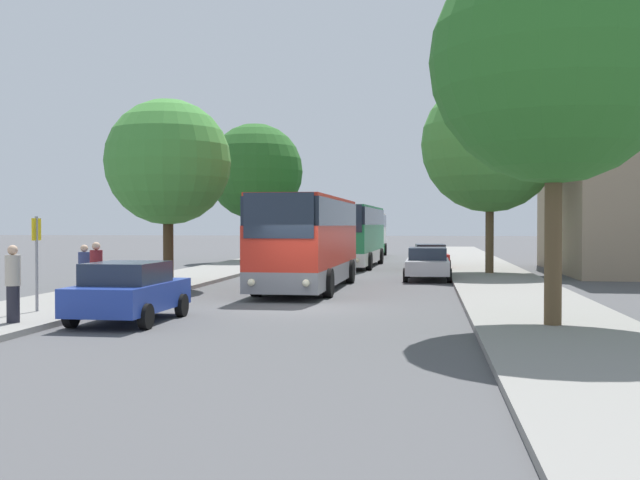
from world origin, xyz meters
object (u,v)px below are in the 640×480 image
(parked_car_left_curb, at_px, (129,291))
(bus_stop_sign, at_px, (37,252))
(bus_front, at_px, (308,241))
(tree_left_far, at_px, (255,171))
(pedestrian_walking_back, at_px, (13,283))
(pedestrian_waiting_far, at_px, (84,273))
(parked_car_right_far, at_px, (430,256))
(bus_middle, at_px, (354,235))
(parked_car_right_near, at_px, (428,263))
(pedestrian_waiting_near, at_px, (96,273))
(tree_right_near, at_px, (490,144))
(bus_rear, at_px, (367,234))
(tree_left_near, at_px, (168,162))
(tree_right_mid, at_px, (554,60))

(parked_car_left_curb, distance_m, bus_stop_sign, 3.14)
(bus_front, bearing_deg, tree_left_far, 109.59)
(pedestrian_walking_back, bearing_deg, pedestrian_waiting_far, -109.18)
(parked_car_right_far, bearing_deg, pedestrian_waiting_far, 60.36)
(bus_middle, xyz_separation_m, parked_car_right_near, (4.30, -10.29, -1.14))
(pedestrian_waiting_near, height_order, pedestrian_walking_back, pedestrian_walking_back)
(parked_car_right_near, relative_size, parked_car_right_far, 0.96)
(parked_car_right_near, bearing_deg, pedestrian_walking_back, 60.97)
(bus_stop_sign, bearing_deg, tree_right_near, 53.67)
(tree_right_near, bearing_deg, parked_car_left_curb, -119.03)
(bus_front, distance_m, bus_rear, 29.48)
(parked_car_right_far, relative_size, tree_left_far, 0.52)
(parked_car_right_far, relative_size, tree_right_near, 0.50)
(parked_car_right_near, xyz_separation_m, tree_left_near, (-10.00, -6.04, 4.15))
(bus_stop_sign, xyz_separation_m, tree_left_far, (-0.82, 29.66, 4.29))
(pedestrian_waiting_far, bearing_deg, tree_left_far, 85.24)
(parked_car_left_curb, relative_size, pedestrian_waiting_far, 2.35)
(tree_left_far, bearing_deg, bus_middle, -31.43)
(bus_rear, xyz_separation_m, pedestrian_waiting_far, (-5.65, -36.64, -0.79))
(bus_stop_sign, relative_size, pedestrian_walking_back, 1.38)
(pedestrian_waiting_near, distance_m, tree_left_near, 8.29)
(bus_middle, height_order, bus_rear, bus_middle)
(parked_car_left_curb, xyz_separation_m, tree_left_far, (-3.72, 30.38, 5.24))
(bus_front, distance_m, tree_right_near, 12.42)
(bus_rear, distance_m, bus_stop_sign, 39.52)
(pedestrian_waiting_far, xyz_separation_m, tree_right_mid, (13.16, -3.30, 5.29))
(parked_car_right_near, bearing_deg, tree_right_mid, 100.65)
(pedestrian_waiting_far, bearing_deg, tree_right_near, 43.21)
(pedestrian_waiting_far, bearing_deg, pedestrian_walking_back, -91.32)
(pedestrian_walking_back, xyz_separation_m, tree_right_near, (12.83, 20.62, 5.32))
(pedestrian_walking_back, bearing_deg, bus_rear, -121.89)
(bus_rear, xyz_separation_m, tree_left_far, (-6.66, -9.42, 4.22))
(parked_car_left_curb, xyz_separation_m, bus_stop_sign, (-2.91, 0.72, 0.94))
(parked_car_right_near, relative_size, tree_right_mid, 0.50)
(bus_front, bearing_deg, parked_car_right_near, 51.19)
(bus_front, height_order, parked_car_right_far, bus_front)
(bus_front, xyz_separation_m, tree_left_near, (-5.42, -0.55, 3.03))
(bus_middle, xyz_separation_m, tree_left_near, (-5.70, -16.33, 3.01))
(bus_front, height_order, pedestrian_waiting_near, bus_front)
(bus_middle, bearing_deg, tree_left_near, -107.37)
(bus_stop_sign, xyz_separation_m, pedestrian_waiting_far, (0.19, 2.44, -0.71))
(bus_middle, xyz_separation_m, pedestrian_walking_back, (-5.53, -27.67, -0.81))
(pedestrian_waiting_near, height_order, pedestrian_waiting_far, pedestrian_waiting_near)
(bus_stop_sign, bearing_deg, pedestrian_waiting_far, 85.47)
(parked_car_right_far, height_order, pedestrian_walking_back, pedestrian_walking_back)
(bus_rear, distance_m, parked_car_right_near, 24.46)
(tree_left_near, bearing_deg, tree_right_mid, -37.59)
(bus_front, height_order, parked_car_right_near, bus_front)
(tree_left_far, bearing_deg, pedestrian_waiting_far, -87.87)
(tree_left_near, height_order, tree_right_mid, tree_right_mid)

